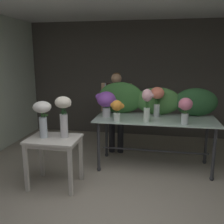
{
  "coord_description": "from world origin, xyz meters",
  "views": [
    {
      "loc": [
        0.43,
        -2.3,
        1.87
      ],
      "look_at": [
        -0.26,
        1.43,
        1.04
      ],
      "focal_mm": 40.06,
      "sensor_mm": 36.0,
      "label": 1
    }
  ],
  "objects": [
    {
      "name": "side_table_white",
      "position": [
        -1.02,
        0.91,
        0.63
      ],
      "size": [
        0.73,
        0.56,
        0.74
      ],
      "color": "silver",
      "rests_on": "ground"
    },
    {
      "name": "vase_violet_snapdragons",
      "position": [
        -0.42,
        1.78,
        1.15
      ],
      "size": [
        0.37,
        0.32,
        0.43
      ],
      "color": "silver",
      "rests_on": "display_table_glass"
    },
    {
      "name": "display_table_glass",
      "position": [
        0.41,
        1.81,
        0.74
      ],
      "size": [
        2.0,
        0.84,
        0.88
      ],
      "color": "#AFC7BC",
      "rests_on": "ground"
    },
    {
      "name": "vase_white_roses_tall",
      "position": [
        -1.16,
        0.91,
        1.09
      ],
      "size": [
        0.26,
        0.26,
        0.53
      ],
      "color": "silver",
      "rests_on": "side_table_white"
    },
    {
      "name": "wall_back",
      "position": [
        0.0,
        3.72,
        1.35
      ],
      "size": [
        5.48,
        0.12,
        2.69
      ],
      "primitive_type": "cube",
      "color": "#4C4742",
      "rests_on": "ground"
    },
    {
      "name": "ground_plane",
      "position": [
        0.0,
        1.86,
        0.0
      ],
      "size": [
        8.18,
        8.18,
        0.0
      ],
      "primitive_type": "plane",
      "color": "#9E9384"
    },
    {
      "name": "foliage_backdrop",
      "position": [
        0.42,
        2.11,
        1.13
      ],
      "size": [
        2.07,
        0.3,
        0.56
      ],
      "color": "#387033",
      "rests_on": "display_table_glass"
    },
    {
      "name": "vase_sunset_peonies",
      "position": [
        -0.19,
        1.49,
        1.08
      ],
      "size": [
        0.22,
        0.17,
        0.34
      ],
      "color": "silver",
      "rests_on": "display_table_glass"
    },
    {
      "name": "vase_coral_stock",
      "position": [
        0.43,
        1.93,
        1.22
      ],
      "size": [
        0.23,
        0.23,
        0.51
      ],
      "color": "silver",
      "rests_on": "display_table_glass"
    },
    {
      "name": "florist",
      "position": [
        -0.35,
        2.39,
        0.98
      ],
      "size": [
        0.59,
        0.24,
        1.58
      ],
      "color": "#232328",
      "rests_on": "ground"
    },
    {
      "name": "vase_rosy_dahlias",
      "position": [
        0.85,
        1.52,
        1.13
      ],
      "size": [
        0.21,
        0.21,
        0.41
      ],
      "color": "silver",
      "rests_on": "display_table_glass"
    },
    {
      "name": "vase_cream_lisianthus_tall",
      "position": [
        -0.87,
        0.97,
        1.11
      ],
      "size": [
        0.24,
        0.23,
        0.6
      ],
      "color": "silver",
      "rests_on": "side_table_white"
    },
    {
      "name": "vase_blush_ranunculus",
      "position": [
        0.28,
        1.53,
        1.18
      ],
      "size": [
        0.18,
        0.16,
        0.52
      ],
      "color": "silver",
      "rests_on": "display_table_glass"
    }
  ]
}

